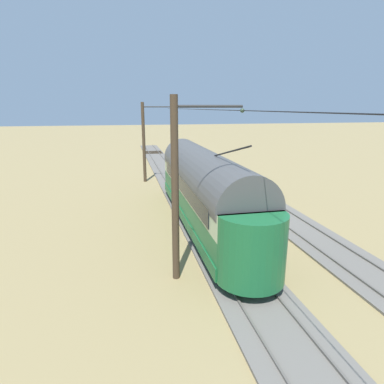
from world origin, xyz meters
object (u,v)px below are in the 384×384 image
object	(u,v)px
vintage_streetcar	(204,187)
catenary_pole_mid_near	(177,189)
track_end_bumper	(220,170)
catenary_pole_foreground	(145,141)

from	to	relation	value
vintage_streetcar	catenary_pole_mid_near	world-z (taller)	catenary_pole_mid_near
catenary_pole_mid_near	track_end_bumper	bearing A→B (deg)	-111.38
vintage_streetcar	track_end_bumper	world-z (taller)	vintage_streetcar
catenary_pole_foreground	track_end_bumper	world-z (taller)	catenary_pole_foreground
vintage_streetcar	track_end_bumper	bearing A→B (deg)	-110.48
vintage_streetcar	track_end_bumper	distance (m)	14.69
catenary_pole_foreground	track_end_bumper	xyz separation A→B (m)	(-7.54, -1.70, -3.26)
track_end_bumper	vintage_streetcar	bearing A→B (deg)	69.52
catenary_pole_foreground	track_end_bumper	bearing A→B (deg)	-167.27
catenary_pole_mid_near	track_end_bumper	size ratio (longest dim) A/B	3.89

